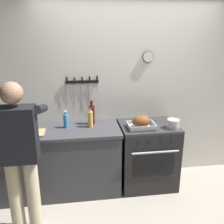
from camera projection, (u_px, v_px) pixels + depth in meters
name	position (u px, v px, depth m)	size (l,w,h in m)	color
wall_back	(128.00, 90.00, 3.51)	(6.00, 0.13, 2.60)	white
counter_block	(43.00, 161.00, 3.27)	(2.03, 0.65, 0.90)	#38383D
stove	(147.00, 155.00, 3.46)	(0.76, 0.67, 0.90)	black
person_cook	(19.00, 151.00, 2.46)	(0.51, 0.63, 1.66)	#C6B793
roasting_pan	(141.00, 123.00, 3.19)	(0.35, 0.26, 0.17)	#B7B7BC
saucepan	(173.00, 124.00, 3.19)	(0.16, 0.16, 0.12)	#B7B7BC
cutting_board	(30.00, 133.00, 3.01)	(0.36, 0.24, 0.02)	tan
bottle_cooking_oil	(90.00, 119.00, 3.22)	(0.07, 0.07, 0.27)	gold
bottle_olive_oil	(21.00, 122.00, 3.10)	(0.07, 0.07, 0.28)	#385623
bottle_dish_soap	(66.00, 121.00, 3.20)	(0.07, 0.07, 0.23)	#338CCC
bottle_wine_red	(92.00, 114.00, 3.31)	(0.08, 0.08, 0.33)	#47141E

